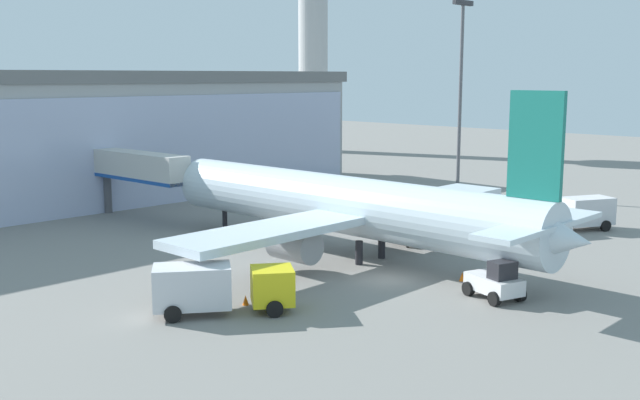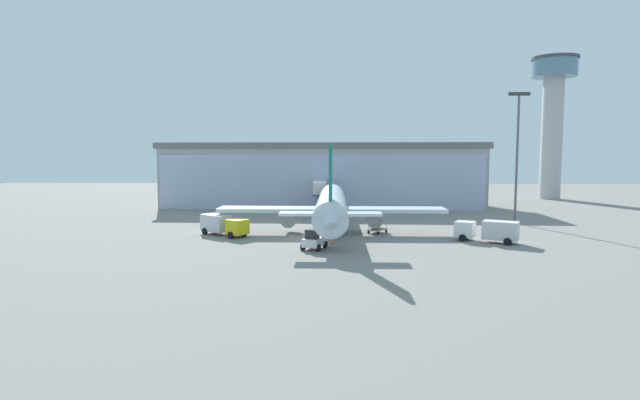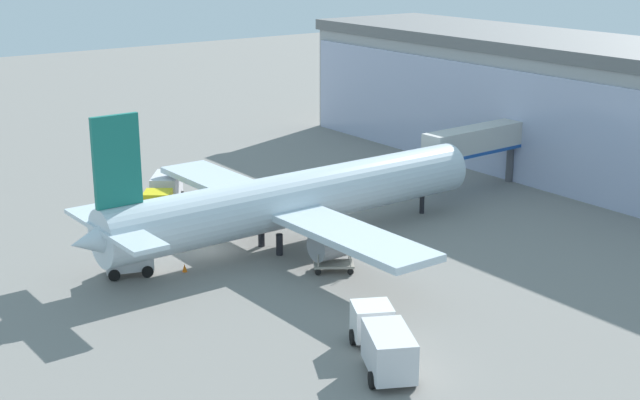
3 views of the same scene
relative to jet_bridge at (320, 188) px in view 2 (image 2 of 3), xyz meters
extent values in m
plane|color=gray|center=(0.00, -28.17, -4.53)|extent=(240.00, 240.00, 0.00)
cube|color=#A1A1A1|center=(0.00, 12.68, 1.31)|extent=(63.82, 16.63, 11.68)
cube|color=#ADB4D3|center=(-0.15, 4.85, 0.73)|extent=(62.25, 1.54, 10.51)
cube|color=slate|center=(0.00, 12.68, 7.75)|extent=(65.10, 16.96, 1.20)
cube|color=beige|center=(0.00, -0.11, 0.18)|extent=(2.60, 12.42, 2.40)
cube|color=#194799|center=(0.00, -0.11, -0.87)|extent=(2.64, 12.42, 0.30)
cylinder|color=#4C4C51|center=(-0.15, 4.53, -2.77)|extent=(0.70, 0.70, 3.51)
cylinder|color=#AFAFAF|center=(53.91, 30.91, 9.80)|extent=(4.78, 4.78, 28.66)
cylinder|color=slate|center=(53.91, 30.91, 26.13)|extent=(10.02, 10.02, 4.00)
cylinder|color=#3F3F44|center=(53.91, 30.91, 28.43)|extent=(10.52, 10.52, 0.60)
cylinder|color=#59595E|center=(30.58, -12.90, 5.18)|extent=(0.36, 0.36, 19.42)
cube|color=#333338|center=(30.58, -12.90, 15.14)|extent=(3.20, 0.40, 0.50)
cylinder|color=silver|center=(2.49, -21.89, -0.92)|extent=(4.21, 31.60, 4.01)
cone|color=silver|center=(2.39, -6.11, -0.92)|extent=(4.03, 3.03, 4.01)
cone|color=silver|center=(2.60, -37.68, -0.92)|extent=(3.63, 4.02, 3.61)
cube|color=silver|center=(2.50, -23.47, -1.33)|extent=(30.37, 4.40, 0.50)
cube|color=silver|center=(2.59, -36.68, -0.32)|extent=(11.02, 2.47, 0.30)
cube|color=#197266|center=(2.59, -36.18, 4.09)|extent=(0.38, 3.20, 6.01)
cylinder|color=gray|center=(-3.26, -23.01, -2.68)|extent=(2.12, 3.21, 2.10)
cylinder|color=gray|center=(8.27, -22.94, -2.68)|extent=(2.12, 3.21, 2.10)
cylinder|color=black|center=(1.31, -24.48, -3.73)|extent=(0.50, 0.50, 1.60)
cylinder|color=black|center=(3.71, -24.47, -3.73)|extent=(0.50, 0.50, 1.60)
cylinder|color=black|center=(2.41, -9.11, -3.73)|extent=(0.40, 0.40, 1.60)
cube|color=yellow|center=(-9.43, -27.64, -3.13)|extent=(3.08, 3.08, 1.90)
cube|color=silver|center=(-12.79, -25.12, -2.98)|extent=(4.52, 4.16, 2.20)
cylinder|color=black|center=(-8.77, -26.76, -4.08)|extent=(0.90, 0.78, 0.90)
cylinder|color=black|center=(-10.09, -28.52, -4.08)|extent=(0.90, 0.78, 0.90)
cylinder|color=black|center=(-12.92, -23.64, -4.08)|extent=(0.90, 0.78, 0.90)
cylinder|color=black|center=(-14.25, -25.39, -4.08)|extent=(0.90, 0.78, 0.90)
cube|color=silver|center=(19.09, -28.48, -3.13)|extent=(2.97, 2.97, 1.90)
cube|color=silver|center=(22.81, -30.43, -2.98)|extent=(4.56, 3.80, 2.20)
cylinder|color=black|center=(18.58, -29.45, -4.08)|extent=(0.94, 0.68, 0.90)
cylinder|color=black|center=(19.60, -27.50, -4.08)|extent=(0.94, 0.68, 0.90)
cylinder|color=black|center=(23.19, -31.86, -4.08)|extent=(0.94, 0.68, 0.90)
cylinder|color=black|center=(24.21, -29.92, -4.08)|extent=(0.94, 0.68, 0.90)
cube|color=#9E998C|center=(8.71, -23.29, -4.01)|extent=(2.89, 3.22, 0.16)
cylinder|color=black|center=(8.74, -21.96, -4.31)|extent=(0.35, 0.43, 0.44)
cylinder|color=#9E998C|center=(8.74, -21.96, -3.48)|extent=(0.08, 0.08, 0.90)
cylinder|color=black|center=(9.94, -22.76, -4.31)|extent=(0.35, 0.43, 0.44)
cylinder|color=#9E998C|center=(9.94, -22.76, -3.48)|extent=(0.08, 0.08, 0.90)
cylinder|color=black|center=(7.49, -23.81, -4.31)|extent=(0.35, 0.43, 0.44)
cylinder|color=#9E998C|center=(7.49, -23.81, -3.48)|extent=(0.08, 0.08, 0.90)
cylinder|color=black|center=(8.68, -24.62, -4.31)|extent=(0.35, 0.43, 0.44)
cylinder|color=#9E998C|center=(8.68, -24.62, -3.48)|extent=(0.08, 0.08, 0.90)
cube|color=silver|center=(0.75, -34.98, -3.68)|extent=(2.73, 3.61, 0.90)
cube|color=#26262B|center=(0.55, -35.59, -2.73)|extent=(1.65, 1.40, 1.00)
cylinder|color=black|center=(0.26, -33.63, -4.13)|extent=(0.59, 0.87, 0.80)
cylinder|color=black|center=(1.96, -34.21, -4.13)|extent=(0.59, 0.87, 0.80)
cylinder|color=black|center=(-0.46, -35.76, -4.13)|extent=(0.59, 0.87, 0.80)
cylinder|color=black|center=(1.25, -36.33, -4.13)|extent=(0.59, 0.87, 0.80)
cone|color=orange|center=(2.60, -31.70, -4.25)|extent=(0.36, 0.36, 0.55)
cone|color=orange|center=(-9.74, -25.80, -4.25)|extent=(0.36, 0.36, 0.55)
camera|label=1|loc=(-35.48, -56.02, 7.90)|focal=42.00mm
camera|label=2|loc=(3.50, -90.08, 6.06)|focal=28.00mm
camera|label=3|loc=(54.83, -58.72, 17.96)|focal=50.00mm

